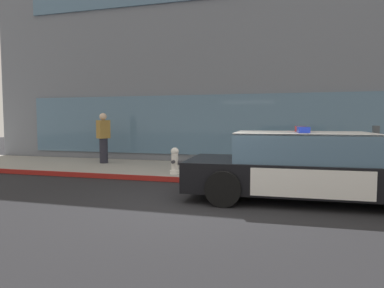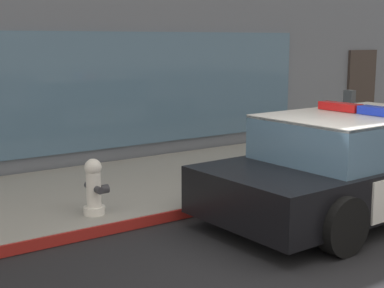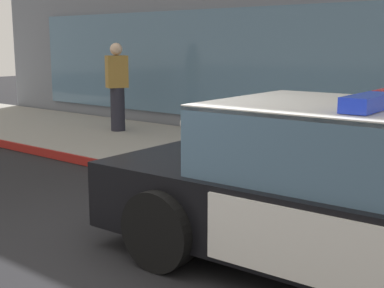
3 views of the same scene
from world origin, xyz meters
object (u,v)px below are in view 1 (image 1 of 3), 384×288
Objects in this scene: police_cruiser at (308,167)px; parking_meter at (375,143)px; fire_hydrant at (175,161)px; pedestrian_on_sidewalk at (103,138)px.

parking_meter is at bearing 43.42° from police_cruiser.
fire_hydrant is 0.54× the size of parking_meter.
pedestrian_on_sidewalk is (-3.10, 1.57, 0.51)m from fire_hydrant.
police_cruiser is at bearing -134.63° from parking_meter.
parking_meter is (4.94, 0.06, 0.58)m from fire_hydrant.
police_cruiser is 3.70m from fire_hydrant.
fire_hydrant is 0.42× the size of pedestrian_on_sidewalk.
police_cruiser reaches higher than fire_hydrant.
fire_hydrant is (-3.35, 1.55, -0.18)m from police_cruiser.
parking_meter is at bearing -162.61° from pedestrian_on_sidewalk.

